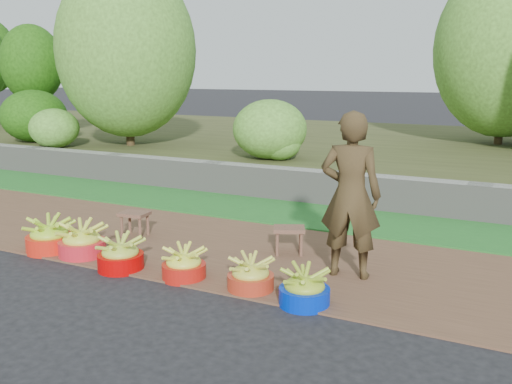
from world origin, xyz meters
The scene contains 15 objects.
ground_plane centered at (0.00, 0.00, 0.00)m, with size 120.00×120.00×0.00m, color black.
dirt_shoulder centered at (0.00, 1.25, 0.01)m, with size 80.00×2.50×0.02m, color brown.
grass_verge centered at (0.00, 3.25, 0.02)m, with size 80.00×1.50×0.04m, color #256C26.
retaining_wall centered at (0.00, 4.10, 0.28)m, with size 80.00×0.35×0.55m, color gray.
earth_bank centered at (0.00, 9.00, 0.25)m, with size 80.00×10.00×0.50m, color #404420.
vegetation centered at (0.02, 7.83, 2.76)m, with size 35.64×7.30×4.81m.
basin_a centered at (-2.19, 0.25, 0.19)m, with size 0.55×0.55×0.41m.
basin_b centered at (-1.70, 0.27, 0.18)m, with size 0.54×0.54×0.40m.
basin_c centered at (-1.01, 0.13, 0.17)m, with size 0.50×0.50×0.37m.
basin_d centered at (-0.23, 0.21, 0.15)m, with size 0.46×0.46×0.34m.
basin_e centered at (0.54, 0.23, 0.15)m, with size 0.46×0.46×0.34m.
basin_f centered at (1.15, 0.14, 0.16)m, with size 0.47×0.47×0.35m.
stool_left centered at (-1.67, 1.20, 0.27)m, with size 0.39×0.31×0.32m.
stool_right centered at (0.42, 1.43, 0.27)m, with size 0.44×0.40×0.32m.
vendor_woman centered at (1.27, 1.04, 0.88)m, with size 0.63×0.41×1.73m, color black.
Camera 1 is at (3.00, -4.47, 2.11)m, focal length 40.00 mm.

